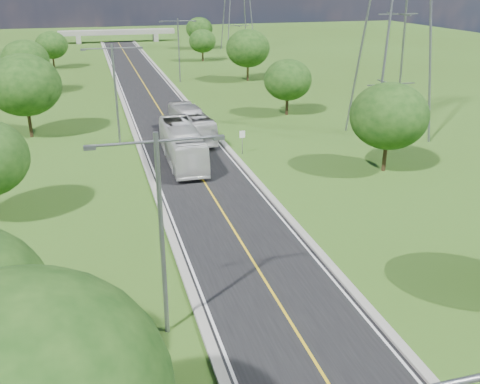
% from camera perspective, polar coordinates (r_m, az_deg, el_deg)
% --- Properties ---
extents(ground, '(260.00, 260.00, 0.00)m').
position_cam_1_polar(ground, '(72.02, -8.69, 8.84)').
color(ground, '#335217').
rests_on(ground, ground).
extents(road, '(8.00, 150.00, 0.06)m').
position_cam_1_polar(road, '(77.84, -9.29, 9.80)').
color(road, black).
rests_on(road, ground).
extents(curb_left, '(0.50, 150.00, 0.22)m').
position_cam_1_polar(curb_left, '(77.48, -12.45, 9.58)').
color(curb_left, gray).
rests_on(curb_left, ground).
extents(curb_right, '(0.50, 150.00, 0.22)m').
position_cam_1_polar(curb_right, '(78.40, -6.16, 10.11)').
color(curb_right, gray).
rests_on(curb_right, ground).
extents(speed_limit_sign, '(0.55, 0.09, 2.40)m').
position_cam_1_polar(speed_limit_sign, '(51.66, 0.24, 5.75)').
color(speed_limit_sign, slate).
rests_on(speed_limit_sign, ground).
extents(overpass, '(30.00, 3.00, 3.20)m').
position_cam_1_polar(overpass, '(150.57, -12.96, 16.22)').
color(overpass, gray).
rests_on(overpass, ground).
extents(streetlight_near_left, '(5.90, 0.25, 10.00)m').
position_cam_1_polar(streetlight_near_left, '(24.05, -8.45, -3.01)').
color(streetlight_near_left, slate).
rests_on(streetlight_near_left, ground).
extents(streetlight_mid_left, '(5.90, 0.25, 10.00)m').
position_cam_1_polar(streetlight_mid_left, '(55.69, -13.18, 10.96)').
color(streetlight_mid_left, slate).
rests_on(streetlight_mid_left, ground).
extents(streetlight_far_right, '(5.90, 0.25, 10.00)m').
position_cam_1_polar(streetlight_far_right, '(89.47, -6.56, 15.33)').
color(streetlight_far_right, slate).
rests_on(streetlight_far_right, ground).
extents(tree_lc, '(7.56, 7.56, 8.79)m').
position_cam_1_polar(tree_lc, '(60.97, -22.03, 10.52)').
color(tree_lc, black).
rests_on(tree_lc, ground).
extents(tree_ld, '(6.72, 6.72, 7.82)m').
position_cam_1_polar(tree_ld, '(84.87, -21.94, 12.92)').
color(tree_ld, black).
rests_on(tree_ld, ground).
extents(tree_le, '(5.88, 5.88, 6.84)m').
position_cam_1_polar(tree_le, '(108.52, -19.47, 14.56)').
color(tree_le, black).
rests_on(tree_le, ground).
extents(tree_rb, '(6.72, 6.72, 7.82)m').
position_cam_1_polar(tree_rb, '(47.92, 15.61, 7.81)').
color(tree_rb, black).
rests_on(tree_rb, ground).
extents(tree_rc, '(5.88, 5.88, 6.84)m').
position_cam_1_polar(tree_rc, '(67.04, 5.12, 11.82)').
color(tree_rc, black).
rests_on(tree_rc, ground).
extents(tree_rd, '(7.14, 7.14, 8.30)m').
position_cam_1_polar(tree_rd, '(90.06, 0.84, 15.08)').
color(tree_rd, black).
rests_on(tree_rd, ground).
extents(tree_re, '(5.46, 5.46, 6.35)m').
position_cam_1_polar(tree_re, '(112.73, -4.03, 15.77)').
color(tree_re, black).
rests_on(tree_re, ground).
extents(tree_rf, '(6.30, 6.30, 7.33)m').
position_cam_1_polar(tree_rf, '(132.87, -4.37, 16.96)').
color(tree_rf, black).
rests_on(tree_rf, ground).
extents(bus_outbound, '(3.28, 11.18, 3.07)m').
position_cam_1_polar(bus_outbound, '(57.27, -5.22, 7.27)').
color(bus_outbound, beige).
rests_on(bus_outbound, road).
extents(bus_inbound, '(3.09, 12.14, 3.36)m').
position_cam_1_polar(bus_inbound, '(49.54, -6.20, 5.08)').
color(bus_inbound, silver).
rests_on(bus_inbound, road).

